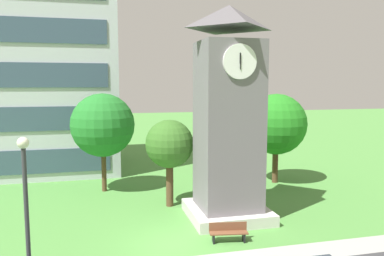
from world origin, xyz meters
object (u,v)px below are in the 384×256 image
Objects in this scene: clock_tower at (228,125)px; tree_streetside at (276,124)px; tree_near_tower at (103,125)px; park_bench at (228,232)px; tree_by_building at (169,145)px; street_lamp at (26,206)px.

tree_streetside is (5.96, 6.34, -0.78)m from clock_tower.
park_bench is at bearing -61.51° from tree_near_tower.
clock_tower is at bearing 71.87° from park_bench.
park_bench is (-1.03, -3.13, -4.70)m from clock_tower.
clock_tower is 6.18× the size of park_bench.
tree_streetside is at bearing 46.76° from clock_tower.
tree_by_building is at bearing -48.33° from tree_near_tower.
park_bench is at bearing -126.42° from tree_streetside.
clock_tower is at bearing 37.35° from street_lamp.
park_bench is 9.44m from street_lamp.
clock_tower is at bearing -47.02° from tree_near_tower.
clock_tower is at bearing -45.08° from tree_by_building.
tree_streetside is (6.99, 9.47, 3.92)m from park_bench.
tree_streetside is at bearing 53.58° from park_bench.
clock_tower is 5.74m from park_bench.
street_lamp is 14.20m from tree_near_tower.
tree_streetside is 1.26× the size of tree_by_building.
tree_near_tower reaches higher than street_lamp.
tree_streetside is (12.49, -0.66, -0.19)m from tree_near_tower.
park_bench is 12.24m from tree_near_tower.
street_lamp is at bearing -142.65° from clock_tower.
park_bench is 0.32× the size of street_lamp.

